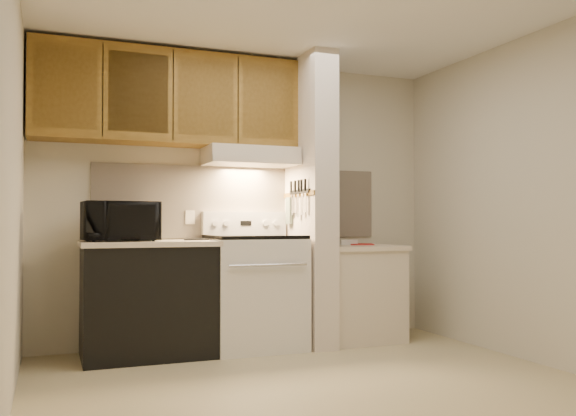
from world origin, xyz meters
TOP-DOWN VIEW (x-y plane):
  - floor at (0.00, 0.00)m, footprint 3.60×3.60m
  - ceiling at (0.00, 0.00)m, footprint 3.60×3.60m
  - wall_back at (0.00, 1.50)m, footprint 3.60×2.50m
  - wall_left at (-1.80, 0.00)m, footprint 0.02×3.00m
  - wall_right at (1.80, 0.00)m, footprint 0.02×3.00m
  - backsplash at (0.00, 1.49)m, footprint 2.60×0.02m
  - range_body at (0.00, 1.16)m, footprint 0.76×0.65m
  - oven_window at (0.00, 0.84)m, footprint 0.50×0.01m
  - oven_handle at (0.00, 0.80)m, footprint 0.65×0.02m
  - cooktop at (0.00, 1.16)m, footprint 0.74×0.64m
  - range_backguard at (0.00, 1.44)m, footprint 0.76×0.08m
  - range_display at (0.00, 1.40)m, footprint 0.10×0.01m
  - range_knob_left_outer at (-0.28, 1.40)m, footprint 0.05×0.02m
  - range_knob_left_inner at (-0.18, 1.40)m, footprint 0.05×0.02m
  - range_knob_right_inner at (0.18, 1.40)m, footprint 0.05×0.02m
  - range_knob_right_outer at (0.28, 1.40)m, footprint 0.05×0.02m
  - dishwasher_front at (-0.88, 1.17)m, footprint 1.00×0.63m
  - left_countertop at (-0.88, 1.17)m, footprint 1.04×0.67m
  - spoon_rest at (-0.49, 1.19)m, footprint 0.20×0.08m
  - teal_jar at (-0.83, 1.39)m, footprint 0.13×0.13m
  - outlet at (-0.48, 1.48)m, footprint 0.08×0.01m
  - microwave at (-1.10, 1.15)m, footprint 0.58×0.42m
  - partition_pillar at (0.51, 1.15)m, footprint 0.22×0.70m
  - pillar_trim at (0.39, 1.15)m, footprint 0.01×0.70m
  - knife_strip at (0.39, 1.10)m, footprint 0.02×0.42m
  - knife_blade_a at (0.38, 0.94)m, footprint 0.01×0.03m
  - knife_handle_a at (0.38, 0.95)m, footprint 0.02×0.02m
  - knife_blade_b at (0.38, 1.01)m, footprint 0.01×0.04m
  - knife_handle_b at (0.38, 1.03)m, footprint 0.02×0.02m
  - knife_blade_c at (0.38, 1.10)m, footprint 0.01×0.04m
  - knife_handle_c at (0.38, 1.09)m, footprint 0.02×0.02m
  - knife_blade_d at (0.38, 1.19)m, footprint 0.01×0.04m
  - knife_handle_d at (0.38, 1.17)m, footprint 0.02×0.02m
  - knife_blade_e at (0.38, 1.25)m, footprint 0.01×0.04m
  - knife_handle_e at (0.38, 1.27)m, footprint 0.02×0.02m
  - oven_mitt at (0.38, 1.32)m, footprint 0.03×0.10m
  - right_cab_base at (0.97, 1.15)m, footprint 0.70×0.60m
  - right_countertop at (0.97, 1.15)m, footprint 0.74×0.64m
  - red_folder at (1.07, 1.25)m, footprint 0.31×0.34m
  - white_box at (0.96, 1.33)m, footprint 0.17×0.12m
  - range_hood at (0.00, 1.28)m, footprint 0.78×0.44m
  - hood_lip at (0.00, 1.07)m, footprint 0.78×0.04m
  - upper_cabinets at (-0.69, 1.32)m, footprint 2.18×0.33m
  - cab_door_a at (-1.51, 1.17)m, footprint 0.46×0.01m
  - cab_gap_a at (-1.23, 1.16)m, footprint 0.01×0.01m
  - cab_door_b at (-0.96, 1.17)m, footprint 0.46×0.01m
  - cab_gap_b at (-0.69, 1.16)m, footprint 0.01×0.01m
  - cab_door_c at (-0.42, 1.17)m, footprint 0.46×0.01m
  - cab_gap_c at (-0.14, 1.16)m, footprint 0.01×0.01m
  - cab_door_d at (0.13, 1.17)m, footprint 0.46×0.01m

SIDE VIEW (x-z plane):
  - floor at x=0.00m, z-range 0.00..0.00m
  - right_cab_base at x=0.97m, z-range 0.00..0.81m
  - dishwasher_front at x=-0.88m, z-range 0.00..0.87m
  - range_body at x=0.00m, z-range 0.00..0.92m
  - oven_window at x=0.00m, z-range 0.35..0.65m
  - oven_handle at x=0.00m, z-range 0.71..0.73m
  - right_countertop at x=0.97m, z-range 0.81..0.85m
  - red_folder at x=1.07m, z-range 0.85..0.86m
  - white_box at x=0.96m, z-range 0.85..0.89m
  - left_countertop at x=-0.88m, z-range 0.87..0.91m
  - spoon_rest at x=-0.49m, z-range 0.91..0.92m
  - cooktop at x=0.00m, z-range 0.92..0.95m
  - teal_jar at x=-0.83m, z-range 0.91..1.02m
  - range_backguard at x=0.00m, z-range 0.95..1.15m
  - range_display at x=0.00m, z-range 1.03..1.07m
  - range_knob_left_outer at x=-0.28m, z-range 1.03..1.07m
  - range_knob_left_inner at x=-0.18m, z-range 1.03..1.07m
  - range_knob_right_inner at x=0.18m, z-range 1.03..1.07m
  - range_knob_right_outer at x=0.28m, z-range 1.03..1.07m
  - microwave at x=-1.10m, z-range 0.91..1.22m
  - outlet at x=-0.48m, z-range 1.04..1.16m
  - oven_mitt at x=0.38m, z-range 1.04..1.28m
  - knife_blade_c at x=0.38m, z-range 1.10..1.30m
  - knife_blade_b at x=0.38m, z-range 1.12..1.30m
  - knife_blade_e at x=0.38m, z-range 1.12..1.30m
  - knife_blade_a at x=0.38m, z-range 1.14..1.30m
  - knife_blade_d at x=0.38m, z-range 1.14..1.30m
  - backsplash at x=0.00m, z-range 0.92..1.55m
  - wall_back at x=0.00m, z-range 1.24..1.26m
  - wall_left at x=-1.80m, z-range 0.00..2.50m
  - wall_right at x=1.80m, z-range 0.00..2.50m
  - partition_pillar at x=0.51m, z-range 0.00..2.50m
  - pillar_trim at x=0.39m, z-range 1.28..1.32m
  - knife_strip at x=0.39m, z-range 1.30..1.34m
  - knife_handle_a at x=0.38m, z-range 1.32..1.42m
  - knife_handle_b at x=0.38m, z-range 1.32..1.42m
  - knife_handle_c at x=0.38m, z-range 1.32..1.42m
  - knife_handle_d at x=0.38m, z-range 1.32..1.42m
  - knife_handle_e at x=0.38m, z-range 1.32..1.42m
  - hood_lip at x=0.00m, z-range 1.55..1.61m
  - range_hood at x=0.00m, z-range 1.55..1.70m
  - upper_cabinets at x=-0.69m, z-range 1.70..2.47m
  - cab_door_a at x=-1.51m, z-range 1.77..2.40m
  - cab_gap_a at x=-1.23m, z-range 1.72..2.45m
  - cab_door_b at x=-0.96m, z-range 1.77..2.40m
  - cab_gap_b at x=-0.69m, z-range 1.72..2.45m
  - cab_door_c at x=-0.42m, z-range 1.77..2.40m
  - cab_gap_c at x=-0.14m, z-range 1.72..2.45m
  - cab_door_d at x=0.13m, z-range 1.77..2.40m
  - ceiling at x=0.00m, z-range 2.50..2.50m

